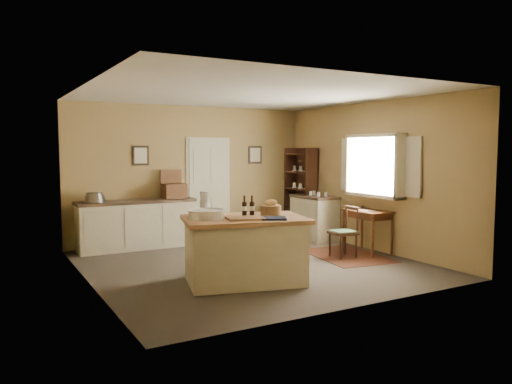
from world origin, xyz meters
TOP-DOWN VIEW (x-y plane):
  - ground at (0.00, 0.00)m, footprint 5.00×5.00m
  - wall_back at (0.00, 2.50)m, footprint 5.00×0.10m
  - wall_front at (0.00, -2.50)m, footprint 5.00×0.10m
  - wall_left at (-2.50, 0.00)m, footprint 0.10×5.00m
  - wall_right at (2.50, 0.00)m, footprint 0.10×5.00m
  - ceiling at (0.00, 0.00)m, footprint 5.00×5.00m
  - door at (0.35, 2.47)m, footprint 0.97×0.06m
  - framed_prints at (0.20, 2.48)m, footprint 2.82×0.02m
  - window at (2.42, -0.20)m, footprint 0.25×1.99m
  - work_island at (-0.62, -0.89)m, footprint 1.87×1.46m
  - sideboard at (-1.22, 2.20)m, footprint 2.16×0.61m
  - rug at (1.75, -0.24)m, footprint 1.32×1.74m
  - writing_desk at (2.20, -0.24)m, footprint 0.51×0.84m
  - desk_chair at (1.61, -0.30)m, footprint 0.42×0.42m
  - right_cabinet at (2.20, 1.34)m, footprint 0.57×1.03m
  - shelving_unit at (2.35, 2.00)m, footprint 0.32×0.84m

SIDE VIEW (x-z plane):
  - ground at x=0.00m, z-range 0.00..0.00m
  - rug at x=1.75m, z-range 0.00..0.01m
  - desk_chair at x=1.61m, z-range 0.00..0.85m
  - right_cabinet at x=2.20m, z-range -0.04..0.95m
  - sideboard at x=-1.22m, z-range -0.11..1.07m
  - work_island at x=-0.62m, z-range -0.12..1.08m
  - writing_desk at x=2.20m, z-range 0.26..1.07m
  - shelving_unit at x=2.35m, z-range 0.00..1.87m
  - door at x=0.35m, z-range 0.00..2.11m
  - wall_back at x=0.00m, z-range 0.00..2.70m
  - wall_front at x=0.00m, z-range 0.00..2.70m
  - wall_left at x=-2.50m, z-range 0.00..2.70m
  - wall_right at x=2.50m, z-range 0.00..2.70m
  - window at x=2.42m, z-range 0.99..2.11m
  - framed_prints at x=0.20m, z-range 1.53..1.91m
  - ceiling at x=0.00m, z-range 2.70..2.70m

